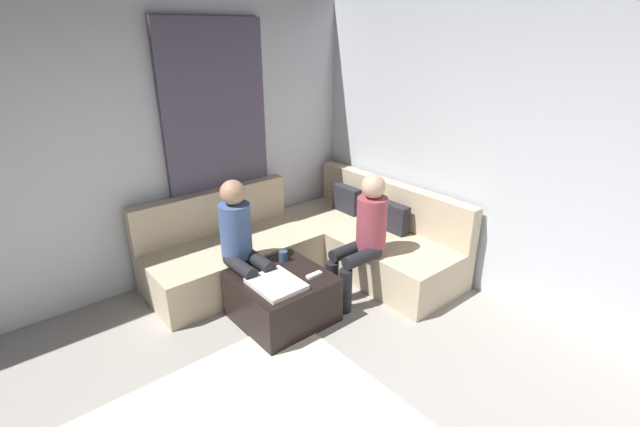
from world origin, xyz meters
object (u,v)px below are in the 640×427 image
person_on_couch_back (364,233)px  person_on_couch_side (242,242)px  sectional_couch (311,245)px  coffee_mug (283,256)px  game_remote (314,275)px  ottoman (282,297)px

person_on_couch_back → person_on_couch_side: (-0.57, -0.95, 0.00)m
sectional_couch → coffee_mug: size_ratio=26.84×
coffee_mug → person_on_couch_side: 0.41m
sectional_couch → person_on_couch_side: size_ratio=2.12×
person_on_couch_back → person_on_couch_side: size_ratio=1.00×
coffee_mug → game_remote: (0.40, 0.04, -0.04)m
sectional_couch → person_on_couch_back: person_on_couch_back is taller
coffee_mug → game_remote: 0.40m
person_on_couch_side → sectional_couch: bearing=-170.6°
coffee_mug → person_on_couch_side: bearing=-115.6°
coffee_mug → game_remote: size_ratio=0.63×
ottoman → coffee_mug: (-0.22, 0.18, 0.26)m
person_on_couch_back → sectional_couch: bearing=4.4°
coffee_mug → game_remote: bearing=5.7°
sectional_couch → ottoman: sectional_couch is taller
game_remote → person_on_couch_back: (0.01, 0.58, 0.23)m
ottoman → game_remote: size_ratio=5.07×
person_on_couch_back → coffee_mug: bearing=56.6°
game_remote → person_on_couch_side: bearing=-146.6°
sectional_couch → ottoman: size_ratio=3.36×
person_on_couch_back → game_remote: bearing=89.0°
ottoman → game_remote: game_remote is taller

